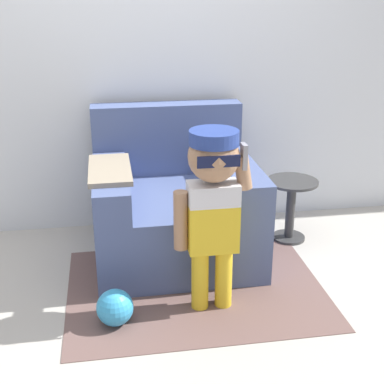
{
  "coord_description": "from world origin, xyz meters",
  "views": [
    {
      "loc": [
        -0.26,
        -2.92,
        1.7
      ],
      "look_at": [
        0.21,
        -0.07,
        0.57
      ],
      "focal_mm": 50.0,
      "sensor_mm": 36.0,
      "label": 1
    }
  ],
  "objects_px": {
    "armchair": "(174,206)",
    "side_table": "(291,204)",
    "person_child": "(213,194)",
    "toy_ball": "(115,308)"
  },
  "relations": [
    {
      "from": "person_child",
      "to": "side_table",
      "type": "xyz_separation_m",
      "value": [
        0.71,
        0.75,
        -0.41
      ]
    },
    {
      "from": "side_table",
      "to": "toy_ball",
      "type": "distance_m",
      "value": 1.51
    },
    {
      "from": "armchair",
      "to": "toy_ball",
      "type": "relative_size",
      "value": 5.28
    },
    {
      "from": "person_child",
      "to": "armchair",
      "type": "bearing_deg",
      "value": 99.46
    },
    {
      "from": "armchair",
      "to": "side_table",
      "type": "distance_m",
      "value": 0.83
    },
    {
      "from": "armchair",
      "to": "side_table",
      "type": "bearing_deg",
      "value": 3.58
    },
    {
      "from": "armchair",
      "to": "toy_ball",
      "type": "bearing_deg",
      "value": -118.41
    },
    {
      "from": "side_table",
      "to": "armchair",
      "type": "bearing_deg",
      "value": -176.42
    },
    {
      "from": "armchair",
      "to": "side_table",
      "type": "relative_size",
      "value": 2.36
    },
    {
      "from": "armchair",
      "to": "person_child",
      "type": "height_order",
      "value": "person_child"
    }
  ]
}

